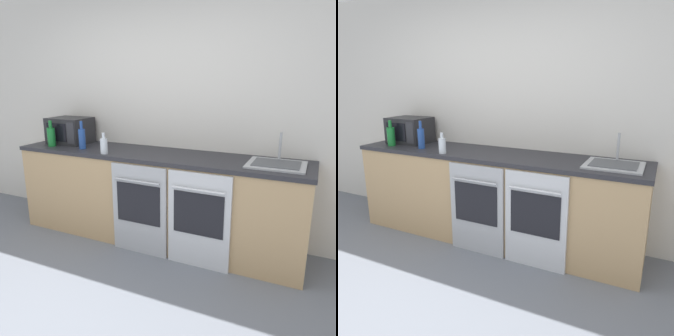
# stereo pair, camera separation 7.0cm
# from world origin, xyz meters

# --- Properties ---
(wall_back) EXTENTS (10.00, 0.06, 2.60)m
(wall_back) POSITION_xyz_m (0.00, 1.99, 1.30)
(wall_back) COLOR silver
(wall_back) RESTS_ON ground_plane
(counter_back) EXTENTS (3.02, 0.66, 0.94)m
(counter_back) POSITION_xyz_m (0.00, 1.64, 0.47)
(counter_back) COLOR tan
(counter_back) RESTS_ON ground_plane
(oven_left) EXTENTS (0.58, 0.06, 0.89)m
(oven_left) POSITION_xyz_m (-0.00, 1.31, 0.45)
(oven_left) COLOR #A8AAAF
(oven_left) RESTS_ON ground_plane
(oven_right) EXTENTS (0.58, 0.06, 0.89)m
(oven_right) POSITION_xyz_m (0.60, 1.31, 0.45)
(oven_right) COLOR silver
(oven_right) RESTS_ON ground_plane
(microwave) EXTENTS (0.45, 0.37, 0.29)m
(microwave) POSITION_xyz_m (-1.13, 1.73, 1.09)
(microwave) COLOR #232326
(microwave) RESTS_ON counter_back
(bottle_green) EXTENTS (0.08, 0.08, 0.28)m
(bottle_green) POSITION_xyz_m (-1.19, 1.48, 1.05)
(bottle_green) COLOR #19722D
(bottle_green) RESTS_ON counter_back
(bottle_blue) EXTENTS (0.07, 0.07, 0.29)m
(bottle_blue) POSITION_xyz_m (-0.79, 1.50, 1.05)
(bottle_blue) COLOR #234793
(bottle_blue) RESTS_ON counter_back
(bottle_clear) EXTENTS (0.07, 0.07, 0.21)m
(bottle_clear) POSITION_xyz_m (-0.44, 1.40, 1.02)
(bottle_clear) COLOR silver
(bottle_clear) RESTS_ON counter_back
(sink) EXTENTS (0.48, 0.43, 0.26)m
(sink) POSITION_xyz_m (1.18, 1.64, 0.95)
(sink) COLOR #A8AAAF
(sink) RESTS_ON counter_back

